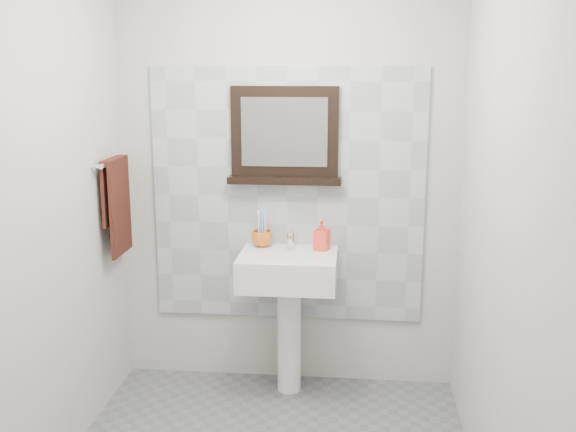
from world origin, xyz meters
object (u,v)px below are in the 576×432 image
object	(u,v)px
pedestal_sink	(288,284)
framed_mirror	(285,138)
toothbrush_cup	(262,239)
hand_towel	(117,199)
soap_dispenser	(322,235)

from	to	relation	value
pedestal_sink	framed_mirror	world-z (taller)	framed_mirror
framed_mirror	pedestal_sink	bearing A→B (deg)	-77.88
toothbrush_cup	framed_mirror	world-z (taller)	framed_mirror
framed_mirror	hand_towel	size ratio (longest dim) A/B	1.20
pedestal_sink	hand_towel	xyz separation A→B (m)	(-0.97, -0.06, 0.49)
framed_mirror	hand_towel	bearing A→B (deg)	-165.36
pedestal_sink	soap_dispenser	size ratio (longest dim) A/B	5.46
pedestal_sink	toothbrush_cup	bearing A→B (deg)	141.40
soap_dispenser	hand_towel	size ratio (longest dim) A/B	0.32
pedestal_sink	soap_dispenser	world-z (taller)	soap_dispenser
toothbrush_cup	framed_mirror	xyz separation A→B (m)	(0.13, 0.05, 0.59)
pedestal_sink	framed_mirror	distance (m)	0.84
toothbrush_cup	framed_mirror	distance (m)	0.61
soap_dispenser	framed_mirror	bearing A→B (deg)	175.42
toothbrush_cup	pedestal_sink	bearing A→B (deg)	-38.60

